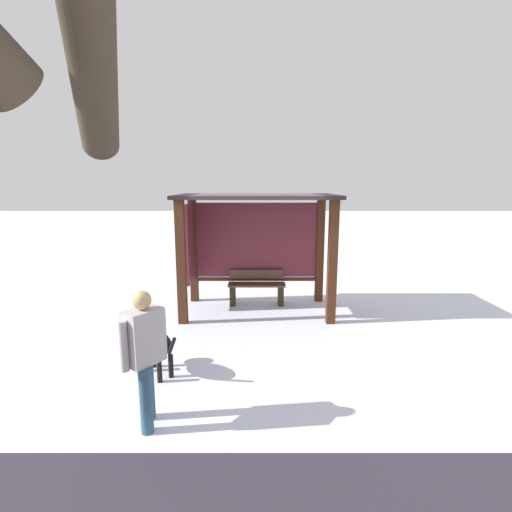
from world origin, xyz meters
TOP-DOWN VIEW (x-y plane):
  - ground_plane at (0.00, 0.00)m, footprint 60.00×60.00m
  - bus_shelter at (-0.13, 0.25)m, footprint 3.26×1.81m
  - bench_left_inside at (0.00, 0.45)m, footprint 1.29×0.39m
  - person_walking at (-1.24, -3.97)m, footprint 0.45×0.52m
  - dog at (-1.51, -2.74)m, footprint 0.83×0.79m

SIDE VIEW (x-z plane):
  - ground_plane at x=0.00m, z-range 0.00..0.00m
  - bench_left_inside at x=0.00m, z-range -0.02..0.75m
  - dog at x=-1.51m, z-range 0.14..0.85m
  - person_walking at x=-1.24m, z-range 0.13..1.72m
  - bus_shelter at x=-0.13m, z-range 0.50..2.99m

